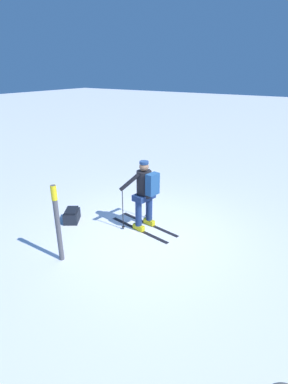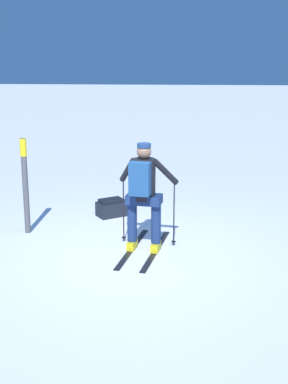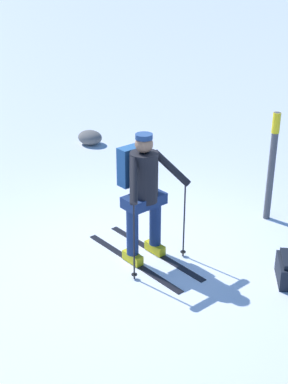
# 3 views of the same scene
# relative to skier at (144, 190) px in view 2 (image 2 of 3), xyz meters

# --- Properties ---
(ground_plane) EXTENTS (80.00, 80.00, 0.00)m
(ground_plane) POSITION_rel_skier_xyz_m (-0.14, 0.15, -0.95)
(ground_plane) COLOR white
(skier) EXTENTS (1.82, 0.95, 1.66)m
(skier) POSITION_rel_skier_xyz_m (0.00, 0.00, 0.00)
(skier) COLOR black
(skier) RESTS_ON ground_plane
(dropped_backpack) EXTENTS (0.56, 0.61, 0.33)m
(dropped_backpack) POSITION_rel_skier_xyz_m (1.72, 0.72, -0.80)
(dropped_backpack) COLOR black
(dropped_backpack) RESTS_ON ground_plane
(trail_marker) EXTENTS (0.11, 0.11, 1.60)m
(trail_marker) POSITION_rel_skier_xyz_m (0.69, 2.01, -0.03)
(trail_marker) COLOR #4C4C51
(trail_marker) RESTS_ON ground_plane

